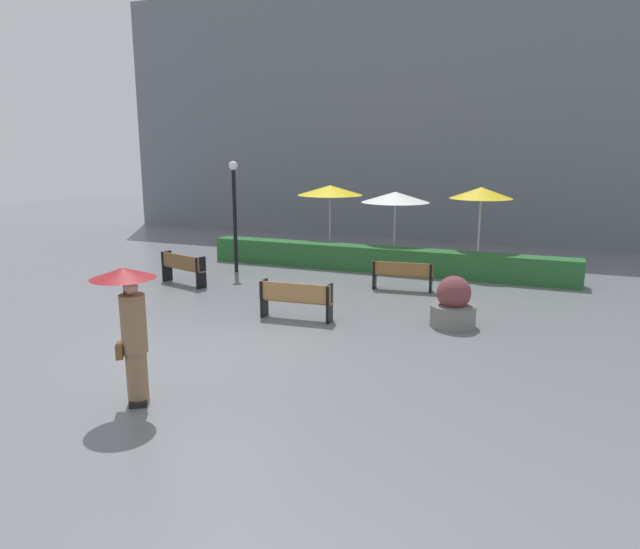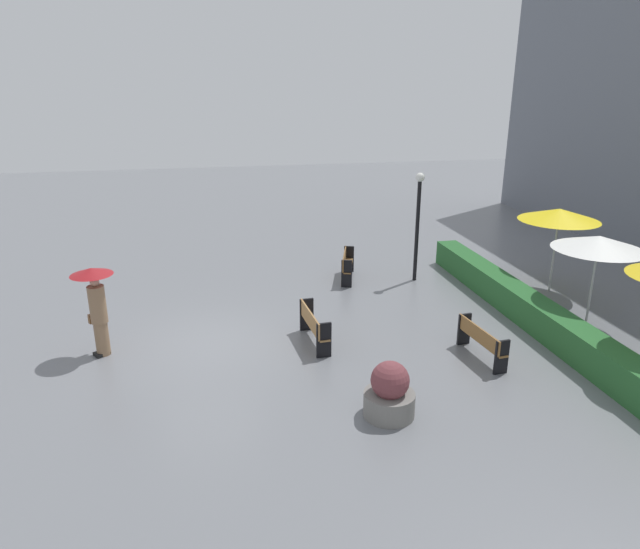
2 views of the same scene
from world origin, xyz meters
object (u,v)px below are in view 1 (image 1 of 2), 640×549
(patio_umbrella_yellow_far, at_px, (481,193))
(planter_pot, at_px, (453,305))
(bench_back_row, at_px, (402,273))
(patio_umbrella_white, at_px, (395,197))
(lamp_post, at_px, (234,204))
(bench_far_left, at_px, (182,266))
(patio_umbrella_yellow, at_px, (330,190))
(pedestrian_with_umbrella, at_px, (130,318))
(bench_mid_center, at_px, (296,298))

(patio_umbrella_yellow_far, bearing_deg, planter_pot, -87.61)
(bench_back_row, distance_m, patio_umbrella_white, 4.24)
(patio_umbrella_yellow_far, bearing_deg, lamp_post, -157.64)
(bench_far_left, height_order, patio_umbrella_white, patio_umbrella_white)
(lamp_post, distance_m, patio_umbrella_yellow, 4.13)
(bench_far_left, height_order, bench_back_row, bench_far_left)
(bench_back_row, height_order, pedestrian_with_umbrella, pedestrian_with_umbrella)
(bench_mid_center, relative_size, lamp_post, 0.50)
(patio_umbrella_white, height_order, patio_umbrella_yellow_far, patio_umbrella_yellow_far)
(patio_umbrella_yellow, relative_size, patio_umbrella_white, 1.05)
(pedestrian_with_umbrella, bearing_deg, patio_umbrella_yellow, 97.79)
(bench_mid_center, distance_m, bench_far_left, 4.87)
(bench_mid_center, relative_size, bench_back_row, 1.02)
(lamp_post, height_order, patio_umbrella_yellow_far, lamp_post)
(patio_umbrella_white, bearing_deg, bench_mid_center, -92.81)
(bench_far_left, xyz_separation_m, patio_umbrella_white, (4.82, 5.33, 1.72))
(bench_far_left, relative_size, patio_umbrella_white, 0.69)
(patio_umbrella_yellow, bearing_deg, pedestrian_with_umbrella, -82.21)
(lamp_post, bearing_deg, patio_umbrella_white, 36.64)
(patio_umbrella_yellow, height_order, patio_umbrella_white, patio_umbrella_yellow)
(pedestrian_with_umbrella, bearing_deg, patio_umbrella_yellow_far, 73.37)
(patio_umbrella_white, bearing_deg, patio_umbrella_yellow, 168.17)
(pedestrian_with_umbrella, relative_size, planter_pot, 1.89)
(planter_pot, xyz_separation_m, lamp_post, (-7.36, 3.27, 1.68))
(bench_back_row, height_order, patio_umbrella_yellow, patio_umbrella_yellow)
(bench_mid_center, xyz_separation_m, planter_pot, (3.42, 0.83, -0.03))
(bench_back_row, distance_m, patio_umbrella_yellow_far, 4.24)
(planter_pot, bearing_deg, bench_back_row, 123.34)
(lamp_post, bearing_deg, planter_pot, -23.94)
(bench_back_row, bearing_deg, patio_umbrella_yellow_far, 64.76)
(bench_back_row, relative_size, planter_pot, 1.51)
(planter_pot, height_order, patio_umbrella_yellow, patio_umbrella_yellow)
(bench_far_left, height_order, patio_umbrella_yellow_far, patio_umbrella_yellow_far)
(patio_umbrella_white, bearing_deg, pedestrian_with_umbrella, -93.66)
(lamp_post, xyz_separation_m, patio_umbrella_yellow_far, (7.10, 2.92, 0.33))
(bench_back_row, height_order, patio_umbrella_yellow_far, patio_umbrella_yellow_far)
(pedestrian_with_umbrella, xyz_separation_m, patio_umbrella_white, (0.79, 12.29, 0.89))
(pedestrian_with_umbrella, distance_m, planter_pot, 7.04)
(pedestrian_with_umbrella, xyz_separation_m, planter_pot, (3.85, 5.83, -0.88))
(bench_mid_center, relative_size, patio_umbrella_yellow_far, 0.65)
(planter_pot, xyz_separation_m, patio_umbrella_white, (-3.06, 6.46, 1.78))
(bench_mid_center, relative_size, pedestrian_with_umbrella, 0.81)
(bench_mid_center, distance_m, planter_pot, 3.52)
(bench_mid_center, height_order, pedestrian_with_umbrella, pedestrian_with_umbrella)
(bench_mid_center, relative_size, patio_umbrella_white, 0.71)
(bench_back_row, relative_size, patio_umbrella_yellow_far, 0.64)
(lamp_post, distance_m, patio_umbrella_white, 5.35)
(bench_far_left, height_order, planter_pot, planter_pot)
(pedestrian_with_umbrella, distance_m, patio_umbrella_yellow_far, 12.59)
(bench_back_row, bearing_deg, pedestrian_with_umbrella, -103.02)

